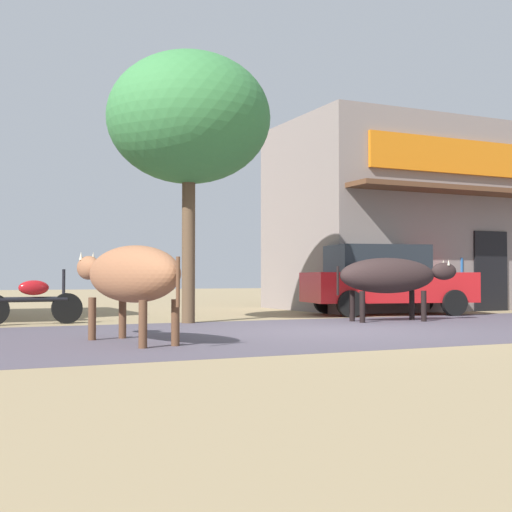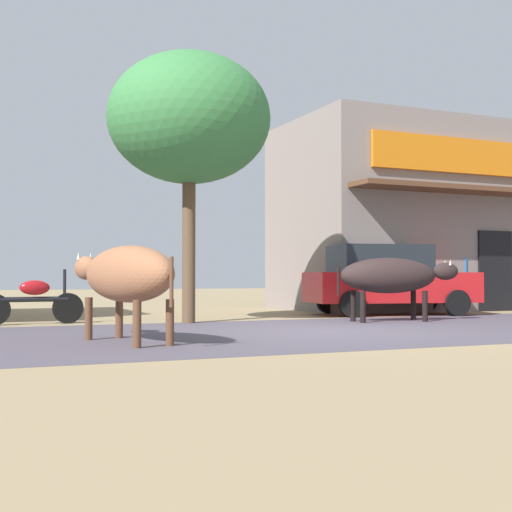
{
  "view_description": "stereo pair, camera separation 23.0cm",
  "coord_description": "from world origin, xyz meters",
  "views": [
    {
      "loc": [
        -6.05,
        -10.19,
        0.9
      ],
      "look_at": [
        -0.39,
        2.09,
        1.3
      ],
      "focal_mm": 49.55,
      "sensor_mm": 36.0,
      "label": 1
    },
    {
      "loc": [
        -5.84,
        -10.28,
        0.9
      ],
      "look_at": [
        -0.39,
        2.09,
        1.3
      ],
      "focal_mm": 49.55,
      "sensor_mm": 36.0,
      "label": 2
    }
  ],
  "objects": [
    {
      "name": "parked_hatchback_car",
      "position": [
        3.72,
        3.73,
        0.84
      ],
      "size": [
        4.15,
        2.43,
        1.64
      ],
      "color": "red",
      "rests_on": "ground"
    },
    {
      "name": "parked_motorcycle",
      "position": [
        -4.32,
        3.59,
        0.46
      ],
      "size": [
        1.93,
        0.27,
        1.04
      ],
      "color": "black",
      "rests_on": "ground"
    },
    {
      "name": "cow_near_brown",
      "position": [
        -3.58,
        -0.71,
        0.93
      ],
      "size": [
        1.19,
        2.79,
        1.33
      ],
      "color": "#935E3F",
      "rests_on": "ground"
    },
    {
      "name": "cow_far_dark",
      "position": [
        2.37,
        1.59,
        0.91
      ],
      "size": [
        2.68,
        0.96,
        1.28
      ],
      "color": "#2D201F",
      "rests_on": "ground"
    },
    {
      "name": "asphalt_road",
      "position": [
        0.0,
        0.0,
        0.0
      ],
      "size": [
        72.0,
        5.95,
        0.0
      ],
      "primitive_type": "cube",
      "color": "#4F4853",
      "rests_on": "ground"
    },
    {
      "name": "storefront_right_club",
      "position": [
        6.84,
        6.3,
        2.57
      ],
      "size": [
        8.24,
        5.26,
        5.13
      ],
      "color": "gray",
      "rests_on": "ground"
    },
    {
      "name": "pedestrian_by_shop",
      "position": [
        6.42,
        4.41,
        0.94
      ],
      "size": [
        0.46,
        0.61,
        1.61
      ],
      "color": "#3F3F47",
      "rests_on": "ground"
    },
    {
      "name": "roadside_tree",
      "position": [
        -1.5,
        2.82,
        3.98
      ],
      "size": [
        3.2,
        3.2,
        5.28
      ],
      "color": "brown",
      "rests_on": "ground"
    },
    {
      "name": "ground",
      "position": [
        0.0,
        0.0,
        0.0
      ],
      "size": [
        80.0,
        80.0,
        0.0
      ],
      "primitive_type": "plane",
      "color": "#957F5B"
    }
  ]
}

